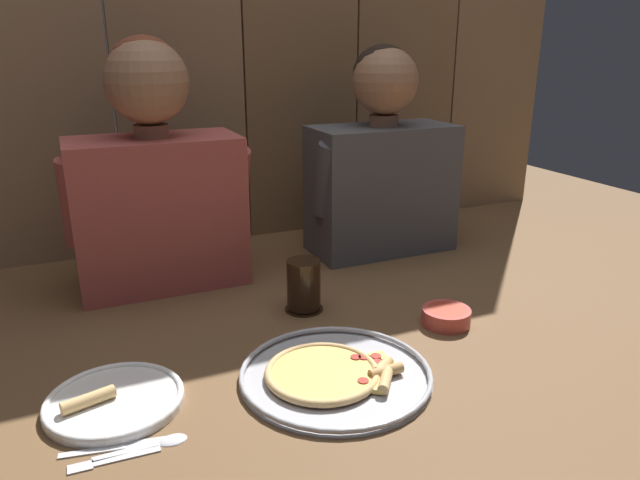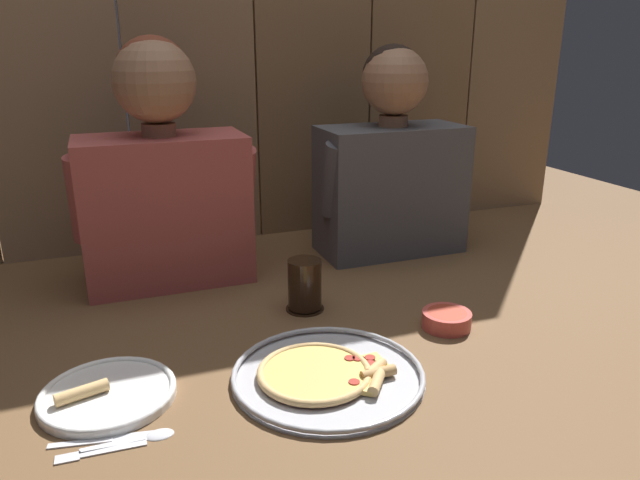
% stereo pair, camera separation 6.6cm
% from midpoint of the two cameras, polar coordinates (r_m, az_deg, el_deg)
% --- Properties ---
extents(ground_plane, '(3.20, 3.20, 0.00)m').
position_cam_midpoint_polar(ground_plane, '(1.25, 4.58, -9.10)').
color(ground_plane, brown).
extents(pizza_tray, '(0.35, 0.35, 0.03)m').
position_cam_midpoint_polar(pizza_tray, '(1.09, 2.37, -12.85)').
color(pizza_tray, '#B2B2B7').
rests_on(pizza_tray, ground).
extents(dinner_plate, '(0.23, 0.23, 0.03)m').
position_cam_midpoint_polar(dinner_plate, '(1.09, -18.30, -13.99)').
color(dinner_plate, white).
rests_on(dinner_plate, ground).
extents(drinking_glass, '(0.09, 0.09, 0.12)m').
position_cam_midpoint_polar(drinking_glass, '(1.33, -0.08, -4.45)').
color(drinking_glass, black).
rests_on(drinking_glass, ground).
extents(dipping_bowl, '(0.10, 0.10, 0.04)m').
position_cam_midpoint_polar(dipping_bowl, '(1.30, 13.62, -7.46)').
color(dipping_bowl, '#CC4C42').
rests_on(dipping_bowl, ground).
extents(table_fork, '(0.13, 0.02, 0.01)m').
position_cam_midpoint_polar(table_fork, '(0.97, -18.99, -18.90)').
color(table_fork, silver).
rests_on(table_fork, ground).
extents(table_knife, '(0.16, 0.04, 0.01)m').
position_cam_midpoint_polar(table_knife, '(0.99, -18.54, -17.96)').
color(table_knife, silver).
rests_on(table_knife, ground).
extents(table_spoon, '(0.14, 0.03, 0.01)m').
position_cam_midpoint_polar(table_spoon, '(0.98, -14.74, -17.97)').
color(table_spoon, silver).
rests_on(table_spoon, ground).
extents(diner_left, '(0.44, 0.21, 0.60)m').
position_cam_midpoint_polar(diner_left, '(1.48, -13.81, 6.21)').
color(diner_left, '#AD4C47').
rests_on(diner_left, ground).
extents(diner_right, '(0.44, 0.20, 0.58)m').
position_cam_midpoint_polar(diner_right, '(1.67, 8.10, 7.45)').
color(diner_right, '#4C4C51').
rests_on(diner_right, ground).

